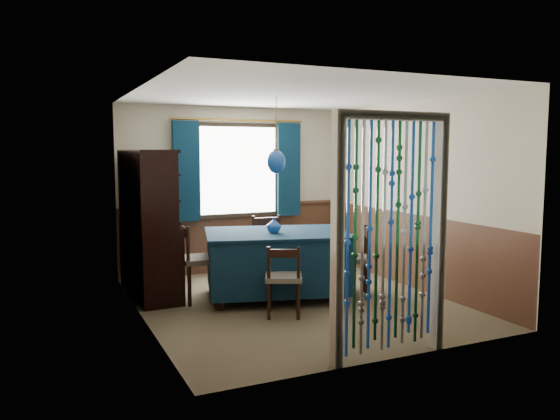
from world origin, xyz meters
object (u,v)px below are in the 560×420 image
chair_right (355,259)px  sideboard (149,246)px  pendant_lamp (276,161)px  bowl_shelf (157,196)px  chair_far (270,248)px  dining_table (276,260)px  vase_sideboard (149,214)px  chair_left (198,260)px  chair_near (284,278)px  vase_table (274,226)px

chair_right → sideboard: size_ratio=0.48×
pendant_lamp → bowl_shelf: pendant_lamp is taller
chair_far → dining_table: bearing=77.8°
sideboard → chair_far: bearing=-4.5°
vase_sideboard → chair_left: bearing=-61.4°
chair_near → chair_far: (0.47, 1.48, 0.06)m
sideboard → chair_near: bearing=-54.9°
sideboard → chair_left: bearing=-49.0°
chair_left → vase_sideboard: (-0.44, 0.80, 0.51)m
chair_far → chair_right: chair_far is taller
chair_left → chair_right: (1.88, -0.58, -0.03)m
sideboard → pendant_lamp: 1.95m
chair_left → vase_table: 1.02m
dining_table → sideboard: size_ratio=1.07×
sideboard → vase_table: bearing=-33.7°
chair_left → vase_table: bearing=73.7°
chair_right → vase_sideboard: (-2.32, 1.38, 0.54)m
chair_near → vase_table: (0.19, 0.70, 0.49)m
chair_far → vase_sideboard: (-1.59, 0.34, 0.52)m
chair_right → sideboard: (-2.38, 1.11, 0.16)m
bowl_shelf → vase_sideboard: 0.62m
dining_table → chair_right: bearing=-3.5°
sideboard → vase_sideboard: 0.48m
chair_right → pendant_lamp: size_ratio=0.96×
chair_right → vase_table: bearing=102.4°
chair_far → pendant_lamp: 1.43m
chair_right → pendant_lamp: pendant_lamp is taller
chair_left → vase_sideboard: 1.04m
chair_far → bowl_shelf: bowl_shelf is taller
sideboard → pendant_lamp: pendant_lamp is taller
chair_near → chair_left: 1.23m
chair_near → chair_far: bearing=96.8°
chair_far → chair_left: (-1.16, -0.46, 0.01)m
sideboard → pendant_lamp: (1.43, -0.79, 1.08)m
chair_far → vase_sideboard: 1.71m
chair_right → chair_near: bearing=137.2°
dining_table → chair_left: (-0.93, 0.26, 0.03)m
dining_table → chair_left: bearing=179.3°
chair_left → chair_right: 1.97m
bowl_shelf → pendant_lamp: bearing=-20.4°
chair_far → vase_sideboard: bearing=-6.7°
dining_table → chair_far: bearing=87.5°
dining_table → vase_sideboard: size_ratio=11.08×
chair_near → vase_table: vase_table is taller
chair_right → vase_sideboard: size_ratio=4.97×
sideboard → pendant_lamp: size_ratio=1.99×
sideboard → vase_table: (1.37, -0.84, 0.29)m
chair_near → sideboard: size_ratio=0.44×
sideboard → bowl_shelf: (0.06, -0.28, 0.66)m
chair_far → vase_sideboard: vase_sideboard is taller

